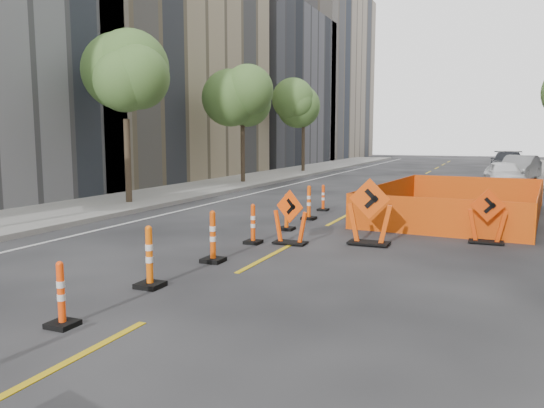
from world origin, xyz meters
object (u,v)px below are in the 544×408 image
at_px(chevron_sign_left, 290,217).
at_px(channelizer_4, 213,236).
at_px(chevron_sign_center, 370,212).
at_px(chevron_sign_right, 487,216).
at_px(parked_car_mid, 519,168).
at_px(parked_car_far, 508,163).
at_px(channelizer_2, 61,294).
at_px(channelizer_3, 149,257).
at_px(channelizer_5, 253,224).
at_px(parked_car_near, 504,175).
at_px(channelizer_6, 287,212).
at_px(channelizer_8, 323,198).
at_px(channelizer_7, 309,202).

bearing_deg(chevron_sign_left, channelizer_4, -91.12).
bearing_deg(chevron_sign_center, chevron_sign_right, 24.84).
distance_m(parked_car_mid, parked_car_far, 5.72).
distance_m(channelizer_2, channelizer_3, 2.11).
xyz_separation_m(channelizer_3, chevron_sign_left, (0.93, 4.50, 0.12)).
height_order(channelizer_4, chevron_sign_right, chevron_sign_right).
relative_size(channelizer_5, chevron_sign_right, 0.72).
relative_size(chevron_sign_right, parked_car_near, 0.33).
bearing_deg(channelizer_4, channelizer_6, 89.58).
xyz_separation_m(channelizer_5, parked_car_mid, (6.80, 23.11, 0.26)).
xyz_separation_m(channelizer_2, chevron_sign_right, (5.37, 8.58, 0.22)).
relative_size(channelizer_4, parked_car_near, 0.27).
bearing_deg(channelizer_2, channelizer_8, 90.65).
relative_size(channelizer_3, chevron_sign_right, 0.80).
distance_m(channelizer_2, channelizer_6, 8.42).
relative_size(chevron_sign_left, parked_car_far, 0.24).
xyz_separation_m(channelizer_2, channelizer_6, (0.09, 8.42, 0.05)).
bearing_deg(channelizer_8, channelizer_7, -85.06).
xyz_separation_m(channelizer_4, parked_car_near, (5.86, 19.90, 0.15)).
xyz_separation_m(channelizer_2, channelizer_7, (0.04, 10.52, 0.08)).
bearing_deg(parked_car_near, channelizer_8, -126.17).
bearing_deg(parked_car_far, channelizer_8, -105.84).
bearing_deg(chevron_sign_left, channelizer_2, -79.62).
xyz_separation_m(channelizer_6, chevron_sign_right, (5.28, 0.16, 0.17)).
height_order(chevron_sign_left, chevron_sign_center, chevron_sign_center).
distance_m(channelizer_2, channelizer_7, 10.52).
relative_size(channelizer_2, channelizer_5, 0.94).
bearing_deg(chevron_sign_center, channelizer_7, 128.08).
xyz_separation_m(channelizer_2, parked_car_far, (6.29, 35.12, 0.34)).
bearing_deg(channelizer_4, channelizer_8, 91.38).
distance_m(chevron_sign_right, parked_car_near, 15.54).
relative_size(channelizer_3, parked_car_far, 0.20).
xyz_separation_m(channelizer_6, parked_car_mid, (6.72, 21.00, 0.24)).
bearing_deg(chevron_sign_left, channelizer_5, -143.35).
distance_m(channelizer_4, parked_car_far, 31.53).
bearing_deg(chevron_sign_left, parked_car_near, 92.07).
bearing_deg(channelizer_6, parked_car_near, 69.62).
height_order(channelizer_2, chevron_sign_left, chevron_sign_left).
height_order(channelizer_7, parked_car_near, parked_car_near).
bearing_deg(channelizer_8, chevron_sign_left, -80.22).
height_order(parked_car_near, parked_car_mid, parked_car_mid).
height_order(channelizer_2, chevron_sign_right, chevron_sign_right).
height_order(channelizer_6, channelizer_7, channelizer_7).
height_order(channelizer_4, channelizer_6, channelizer_4).
distance_m(channelizer_5, channelizer_7, 4.21).
relative_size(channelizer_3, channelizer_5, 1.11).
relative_size(chevron_sign_left, chevron_sign_center, 0.82).
xyz_separation_m(parked_car_near, parked_car_far, (0.37, 11.01, 0.10)).
distance_m(channelizer_2, chevron_sign_right, 10.12).
distance_m(chevron_sign_left, parked_car_far, 29.02).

